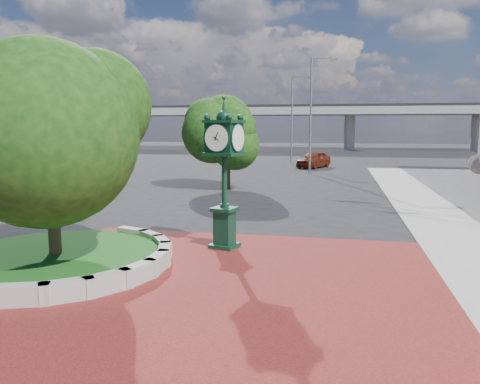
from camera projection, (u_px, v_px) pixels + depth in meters
name	position (u px, v px, depth m)	size (l,w,h in m)	color
ground	(219.00, 277.00, 12.92)	(200.00, 200.00, 0.00)	black
plaza	(209.00, 289.00, 11.94)	(12.00, 12.00, 0.04)	maroon
planter_wall	(128.00, 262.00, 13.42)	(2.96, 6.77, 0.54)	#9E9B93
grass_bed	(56.00, 259.00, 13.90)	(6.10, 6.10, 0.40)	#124112
overpass	(319.00, 111.00, 79.87)	(90.00, 12.00, 7.50)	#9E9B93
tree_planter	(49.00, 140.00, 13.40)	(5.20, 5.20, 6.33)	#38281C
tree_street	(228.00, 139.00, 30.71)	(4.40, 4.40, 5.45)	#38281C
post_clock	(224.00, 168.00, 15.55)	(1.24, 1.24, 5.02)	black
parked_car	(314.00, 160.00, 46.07)	(1.91, 4.75, 1.62)	#5C1E0D
street_lamp_near	(314.00, 106.00, 39.88)	(2.21, 0.50, 9.85)	slate
street_lamp_far	(294.00, 113.00, 49.86)	(2.09, 0.31, 9.29)	slate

